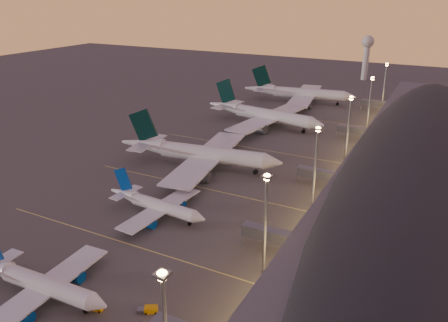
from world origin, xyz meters
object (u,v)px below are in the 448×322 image
airliner_wide_near (198,153)px  airliner_narrow_south (37,282)px  airliner_wide_mid (263,114)px  baggage_tug_b (148,310)px  airliner_wide_far (299,93)px  airliner_narrow_north (156,205)px  radar_tower (367,50)px  baggage_tug_a (95,307)px

airliner_wide_near → airliner_narrow_south: bearing=-92.8°
airliner_wide_mid → baggage_tug_b: airliner_wide_mid is taller
airliner_narrow_south → airliner_wide_far: bearing=89.3°
airliner_narrow_north → airliner_wide_near: bearing=106.1°
airliner_narrow_south → baggage_tug_b: size_ratio=8.67×
airliner_narrow_south → radar_tower: 291.91m
airliner_narrow_south → airliner_narrow_north: (0.87, 42.84, -0.21)m
airliner_wide_mid → airliner_wide_near: bearing=-81.7°
airliner_wide_near → baggage_tug_b: airliner_wide_near is taller
baggage_tug_b → airliner_narrow_south: bearing=165.7°
radar_tower → airliner_wide_far: bearing=-103.0°
airliner_wide_near → airliner_wide_far: airliner_wide_far is taller
radar_tower → baggage_tug_b: (9.84, -284.04, -21.30)m
airliner_wide_near → airliner_narrow_north: bearing=-86.0°
airliner_narrow_north → baggage_tug_b: size_ratio=8.16×
airliner_narrow_north → airliner_wide_mid: 102.48m
airliner_narrow_north → airliner_wide_far: size_ratio=0.54×
airliner_narrow_south → baggage_tug_b: airliner_narrow_south is taller
airliner_narrow_north → airliner_wide_near: airliner_wide_near is taller
airliner_narrow_north → baggage_tug_a: 42.66m
airliner_wide_far → radar_tower: (21.19, 91.88, 16.35)m
radar_tower → airliner_wide_mid: bearing=-98.5°
baggage_tug_a → baggage_tug_b: bearing=13.3°
airliner_wide_near → baggage_tug_b: (32.19, -75.28, -4.86)m
airliner_narrow_north → radar_tower: bearing=90.9°
airliner_narrow_south → radar_tower: size_ratio=1.18×
baggage_tug_b → airliner_wide_far: bearing=69.2°
airliner_wide_far → baggage_tug_a: 197.80m
baggage_tug_a → baggage_tug_b: 11.52m
radar_tower → airliner_wide_near: bearing=-96.1°
airliner_narrow_north → baggage_tug_b: (23.85, -35.93, -2.76)m
airliner_wide_mid → airliner_wide_far: airliner_wide_far is taller
baggage_tug_a → airliner_wide_far: bearing=86.1°
airliner_narrow_north → baggage_tug_b: airliner_narrow_north is taller
radar_tower → baggage_tug_a: radar_tower is taller
airliner_narrow_south → airliner_wide_near: bearing=92.7°
airliner_wide_near → baggage_tug_a: size_ratio=16.09×
airliner_narrow_south → baggage_tug_b: bearing=13.1°
airliner_wide_near → baggage_tug_b: 82.01m
airliner_narrow_south → baggage_tug_a: airliner_narrow_south is taller
radar_tower → baggage_tug_a: size_ratio=7.94×
airliner_narrow_south → airliner_narrow_north: bearing=86.3°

